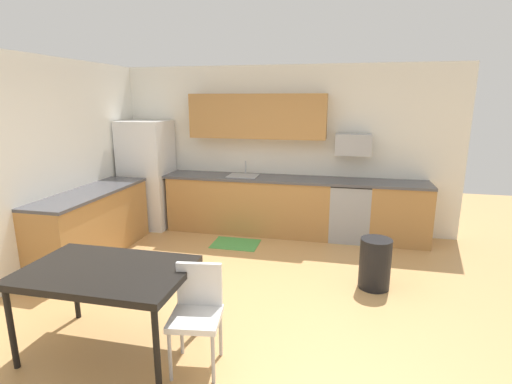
% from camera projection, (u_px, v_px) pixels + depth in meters
% --- Properties ---
extents(ground_plane, '(12.00, 12.00, 0.00)m').
position_uv_depth(ground_plane, '(236.00, 300.00, 4.30)').
color(ground_plane, tan).
extents(wall_back, '(5.80, 0.10, 2.70)m').
position_uv_depth(wall_back, '(278.00, 149.00, 6.50)').
color(wall_back, white).
rests_on(wall_back, ground).
extents(wall_left, '(0.10, 5.80, 2.70)m').
position_uv_depth(wall_left, '(17.00, 171.00, 4.55)').
color(wall_left, white).
rests_on(wall_left, ground).
extents(cabinet_run_back, '(2.67, 0.60, 0.90)m').
position_uv_depth(cabinet_run_back, '(249.00, 205.00, 6.47)').
color(cabinet_run_back, '#AD7A42').
rests_on(cabinet_run_back, ground).
extents(cabinet_run_back_right, '(0.88, 0.60, 0.90)m').
position_uv_depth(cabinet_run_back_right, '(399.00, 214.00, 5.96)').
color(cabinet_run_back_right, '#AD7A42').
rests_on(cabinet_run_back_right, ground).
extents(cabinet_run_left, '(0.60, 2.00, 0.90)m').
position_uv_depth(cabinet_run_left, '(93.00, 225.00, 5.45)').
color(cabinet_run_left, '#AD7A42').
rests_on(cabinet_run_left, ground).
extents(countertop_back, '(4.80, 0.64, 0.04)m').
position_uv_depth(countertop_back, '(274.00, 179.00, 6.27)').
color(countertop_back, '#4C4C51').
rests_on(countertop_back, cabinet_run_back).
extents(countertop_left, '(0.64, 2.00, 0.04)m').
position_uv_depth(countertop_left, '(90.00, 192.00, 5.34)').
color(countertop_left, '#4C4C51').
rests_on(countertop_left, cabinet_run_left).
extents(upper_cabinets_back, '(2.20, 0.34, 0.70)m').
position_uv_depth(upper_cabinets_back, '(257.00, 116.00, 6.23)').
color(upper_cabinets_back, '#AD7A42').
extents(refrigerator, '(0.76, 0.70, 1.82)m').
position_uv_depth(refrigerator, '(148.00, 175.00, 6.66)').
color(refrigerator, white).
rests_on(refrigerator, ground).
extents(oven_range, '(0.60, 0.60, 0.91)m').
position_uv_depth(oven_range, '(349.00, 211.00, 6.12)').
color(oven_range, '#999BA0').
rests_on(oven_range, ground).
extents(microwave, '(0.54, 0.36, 0.32)m').
position_uv_depth(microwave, '(353.00, 144.00, 5.97)').
color(microwave, '#9EA0A5').
extents(sink_basin, '(0.48, 0.40, 0.14)m').
position_uv_depth(sink_basin, '(243.00, 180.00, 6.39)').
color(sink_basin, '#A5A8AD').
rests_on(sink_basin, countertop_back).
extents(sink_faucet, '(0.02, 0.02, 0.24)m').
position_uv_depth(sink_faucet, '(246.00, 168.00, 6.52)').
color(sink_faucet, '#B2B5BA').
rests_on(sink_faucet, countertop_back).
extents(dining_table, '(1.40, 0.90, 0.77)m').
position_uv_depth(dining_table, '(106.00, 275.00, 3.30)').
color(dining_table, black).
rests_on(dining_table, ground).
extents(chair_near_table, '(0.45, 0.45, 0.85)m').
position_uv_depth(chair_near_table, '(197.00, 308.00, 3.18)').
color(chair_near_table, white).
rests_on(chair_near_table, ground).
extents(trash_bin, '(0.36, 0.36, 0.60)m').
position_uv_depth(trash_bin, '(375.00, 263.00, 4.53)').
color(trash_bin, black).
rests_on(trash_bin, ground).
extents(floor_mat, '(0.70, 0.50, 0.01)m').
position_uv_depth(floor_mat, '(236.00, 244.00, 5.96)').
color(floor_mat, '#4CA54C').
rests_on(floor_mat, ground).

